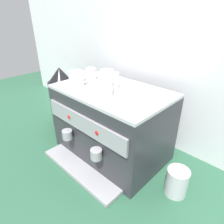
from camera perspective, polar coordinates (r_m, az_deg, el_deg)
The scene contains 11 objects.
ground_plane at distance 1.24m, azimuth -0.00°, elevation -11.16°, with size 4.00×4.00×0.00m, color #28563D.
tiled_backsplash_wall at distance 1.25m, azimuth 10.28°, elevation 13.26°, with size 2.80×0.03×0.95m, color silver.
espresso_machine at distance 1.12m, azimuth -0.18°, elevation -3.25°, with size 0.62×0.51×0.40m.
ceramic_cup_0 at distance 1.19m, azimuth -6.35°, elevation 10.96°, with size 0.06×0.10×0.07m.
ceramic_cup_1 at distance 1.04m, azimuth 0.15°, elevation 9.09°, with size 0.08×0.10×0.08m.
ceramic_cup_2 at distance 1.09m, azimuth -10.15°, elevation 9.59°, with size 0.08×0.12×0.08m.
ceramic_cup_3 at distance 1.14m, azimuth -1.55°, elevation 10.43°, with size 0.09×0.10×0.07m.
ceramic_bowl_0 at distance 0.95m, azimuth 7.12°, elevation 5.34°, with size 0.10×0.10×0.03m.
ceramic_bowl_1 at distance 0.97m, azimuth -3.47°, elevation 6.08°, with size 0.13×0.13×0.04m.
coffee_grinder at distance 1.46m, azimuth -14.21°, elevation 3.99°, with size 0.18×0.18×0.44m.
milk_pitcher at distance 1.01m, azimuth 18.39°, elevation -18.77°, with size 0.10×0.10×0.14m, color #B7B7BC.
Camera 1 is at (0.67, -0.70, 0.77)m, focal length 31.31 mm.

